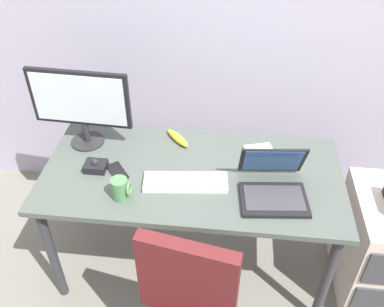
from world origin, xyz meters
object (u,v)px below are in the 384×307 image
object	(u,v)px
laptop	(273,185)
trackball_mouse	(96,166)
monitor_main	(80,103)
paper_notepad	(262,157)
keyboard	(186,182)
coffee_mug	(121,189)
cell_phone	(117,172)
banana	(178,138)

from	to	relation	value
laptop	trackball_mouse	xyz separation A→B (m)	(-0.89, 0.07, -0.03)
monitor_main	paper_notepad	xyz separation A→B (m)	(0.95, -0.03, -0.25)
monitor_main	keyboard	world-z (taller)	monitor_main
laptop	coffee_mug	xyz separation A→B (m)	(-0.71, -0.11, 0.00)
monitor_main	coffee_mug	distance (m)	0.53
laptop	coffee_mug	distance (m)	0.72
cell_phone	monitor_main	bearing A→B (deg)	97.79
monitor_main	banana	size ratio (longest dim) A/B	2.78
trackball_mouse	banana	world-z (taller)	trackball_mouse
monitor_main	banana	world-z (taller)	monitor_main
monitor_main	banana	bearing A→B (deg)	7.82
keyboard	banana	size ratio (longest dim) A/B	2.22
keyboard	trackball_mouse	world-z (taller)	trackball_mouse
laptop	coffee_mug	bearing A→B (deg)	-171.38
cell_phone	banana	size ratio (longest dim) A/B	0.75
keyboard	coffee_mug	bearing A→B (deg)	-156.99
keyboard	coffee_mug	xyz separation A→B (m)	(-0.29, -0.12, 0.04)
coffee_mug	cell_phone	xyz separation A→B (m)	(-0.06, 0.17, -0.05)
keyboard	trackball_mouse	distance (m)	0.47
trackball_mouse	coffee_mug	distance (m)	0.26
coffee_mug	paper_notepad	xyz separation A→B (m)	(0.67, 0.37, -0.05)
cell_phone	paper_notepad	bearing A→B (deg)	-21.53
trackball_mouse	coffee_mug	xyz separation A→B (m)	(0.18, -0.18, 0.03)
keyboard	laptop	distance (m)	0.42
monitor_main	paper_notepad	distance (m)	0.99
trackball_mouse	cell_phone	bearing A→B (deg)	-5.50
coffee_mug	paper_notepad	size ratio (longest dim) A/B	0.52
laptop	paper_notepad	distance (m)	0.27
monitor_main	laptop	world-z (taller)	monitor_main
keyboard	cell_phone	bearing A→B (deg)	172.37
keyboard	paper_notepad	world-z (taller)	keyboard
paper_notepad	banana	xyz separation A→B (m)	(-0.46, 0.09, 0.01)
paper_notepad	banana	bearing A→B (deg)	168.49
banana	coffee_mug	bearing A→B (deg)	-113.65
keyboard	cell_phone	world-z (taller)	keyboard
keyboard	laptop	xyz separation A→B (m)	(0.42, -0.02, 0.04)
trackball_mouse	monitor_main	bearing A→B (deg)	117.25
coffee_mug	banana	xyz separation A→B (m)	(0.20, 0.47, -0.03)
laptop	paper_notepad	xyz separation A→B (m)	(-0.04, 0.26, -0.05)
paper_notepad	monitor_main	bearing A→B (deg)	178.42
trackball_mouse	coffee_mug	bearing A→B (deg)	-45.59
monitor_main	laptop	distance (m)	1.06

